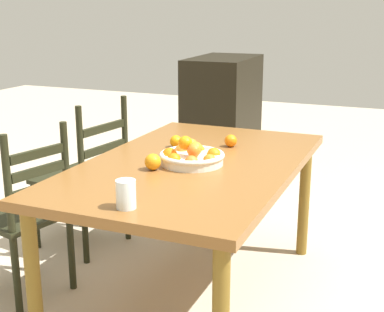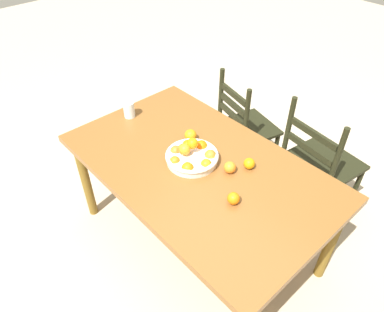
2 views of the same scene
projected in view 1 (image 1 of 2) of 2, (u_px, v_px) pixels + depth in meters
name	position (u px, v px, depth m)	size (l,w,h in m)	color
ground_plane	(193.00, 296.00, 2.84)	(12.00, 12.00, 0.00)	#BFAD92
dining_table	(193.00, 176.00, 2.67)	(1.61, 0.97, 0.73)	brown
chair_near_window	(26.00, 216.00, 2.75)	(0.48, 0.48, 0.91)	black
chair_by_cabinet	(86.00, 178.00, 3.34)	(0.52, 0.52, 0.94)	black
cabinet	(223.00, 122.00, 4.52)	(0.80, 0.46, 1.06)	black
fruit_bowl	(191.00, 156.00, 2.59)	(0.31, 0.31, 0.14)	silver
orange_loose_0	(231.00, 141.00, 2.92)	(0.07, 0.07, 0.07)	orange
orange_loose_1	(191.00, 145.00, 2.82)	(0.07, 0.07, 0.07)	orange
orange_loose_2	(153.00, 162.00, 2.50)	(0.08, 0.08, 0.08)	orange
orange_loose_3	(176.00, 141.00, 2.91)	(0.07, 0.07, 0.07)	orange
drinking_glass	(126.00, 194.00, 2.02)	(0.08, 0.08, 0.11)	silver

